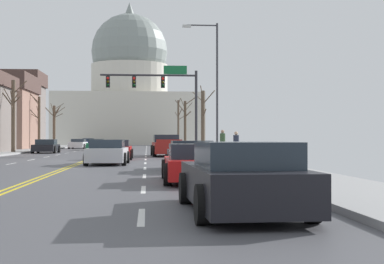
# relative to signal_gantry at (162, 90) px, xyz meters

# --- Properties ---
(ground) EXTENTS (20.00, 180.00, 0.20)m
(ground) POSITION_rel_signal_gantry_xyz_m (-4.83, -12.68, -5.26)
(ground) COLOR #49494E
(signal_gantry) EXTENTS (7.91, 0.41, 7.12)m
(signal_gantry) POSITION_rel_signal_gantry_xyz_m (0.00, 0.00, 0.00)
(signal_gantry) COLOR #28282D
(signal_gantry) RESTS_ON ground
(street_lamp_right) EXTENTS (2.36, 0.24, 8.79)m
(street_lamp_right) POSITION_rel_signal_gantry_xyz_m (3.09, -9.19, 0.01)
(street_lamp_right) COLOR #333338
(street_lamp_right) RESTS_ON ground
(capitol_building) EXTENTS (29.15, 18.49, 28.97)m
(capitol_building) POSITION_rel_signal_gantry_xyz_m (-4.83, 70.11, 5.67)
(capitol_building) COLOR beige
(capitol_building) RESTS_ON ground
(pickup_truck_near_00) EXTENTS (2.37, 5.64, 1.59)m
(pickup_truck_near_00) POSITION_rel_signal_gantry_xyz_m (0.21, -4.11, -4.55)
(pickup_truck_near_00) COLOR maroon
(pickup_truck_near_00) RESTS_ON ground
(sedan_near_01) EXTENTS (1.97, 4.57, 1.23)m
(sedan_near_01) POSITION_rel_signal_gantry_xyz_m (-3.14, -10.16, -4.70)
(sedan_near_01) COLOR #B71414
(sedan_near_01) RESTS_ON ground
(sedan_near_02) EXTENTS (2.14, 4.56, 1.27)m
(sedan_near_02) POSITION_rel_signal_gantry_xyz_m (-3.24, -17.23, -4.68)
(sedan_near_02) COLOR silver
(sedan_near_02) RESTS_ON ground
(sedan_near_03) EXTENTS (2.05, 4.63, 1.24)m
(sedan_near_03) POSITION_rel_signal_gantry_xyz_m (0.58, -22.95, -4.69)
(sedan_near_03) COLOR black
(sedan_near_03) RESTS_ON ground
(sedan_near_04) EXTENTS (2.12, 4.61, 1.17)m
(sedan_near_04) POSITION_rel_signal_gantry_xyz_m (0.29, -29.07, -4.73)
(sedan_near_04) COLOR #B71414
(sedan_near_04) RESTS_ON ground
(sedan_near_05) EXTENTS (2.06, 4.74, 1.28)m
(sedan_near_05) POSITION_rel_signal_gantry_xyz_m (0.47, -36.40, -4.67)
(sedan_near_05) COLOR black
(sedan_near_05) RESTS_ON ground
(sedan_oncoming_00) EXTENTS (2.14, 4.42, 1.22)m
(sedan_oncoming_00) POSITION_rel_signal_gantry_xyz_m (-10.24, 5.32, -4.71)
(sedan_oncoming_00) COLOR black
(sedan_oncoming_00) RESTS_ON ground
(sedan_oncoming_01) EXTENTS (2.05, 4.42, 1.23)m
(sedan_oncoming_01) POSITION_rel_signal_gantry_xyz_m (-6.74, 16.23, -4.70)
(sedan_oncoming_01) COLOR #1E7247
(sedan_oncoming_01) RESTS_ON ground
(sedan_oncoming_02) EXTENTS (2.16, 4.61, 1.22)m
(sedan_oncoming_02) POSITION_rel_signal_gantry_xyz_m (-9.91, 26.48, -4.69)
(sedan_oncoming_02) COLOR silver
(sedan_oncoming_02) RESTS_ON ground
(sedan_oncoming_03) EXTENTS (2.12, 4.58, 1.28)m
(sedan_oncoming_03) POSITION_rel_signal_gantry_xyz_m (-9.99, 39.76, -4.67)
(sedan_oncoming_03) COLOR navy
(sedan_oncoming_03) RESTS_ON ground
(bare_tree_00) EXTENTS (2.05, 2.35, 6.01)m
(bare_tree_00) POSITION_rel_signal_gantry_xyz_m (3.75, 4.32, -2.29)
(bare_tree_00) COLOR brown
(bare_tree_00) RESTS_ON ground
(bare_tree_01) EXTENTS (1.54, 1.74, 6.53)m
(bare_tree_01) POSITION_rel_signal_gantry_xyz_m (-13.61, 19.91, -2.00)
(bare_tree_01) COLOR brown
(bare_tree_01) RESTS_ON ground
(bare_tree_02) EXTENTS (1.35, 2.56, 6.53)m
(bare_tree_02) POSITION_rel_signal_gantry_xyz_m (2.99, 30.61, -1.86)
(bare_tree_02) COLOR brown
(bare_tree_02) RESTS_ON ground
(bare_tree_03) EXTENTS (2.23, 2.36, 5.58)m
(bare_tree_03) POSITION_rel_signal_gantry_xyz_m (-12.75, 25.52, -2.28)
(bare_tree_03) COLOR brown
(bare_tree_03) RESTS_ON ground
(bare_tree_04) EXTENTS (2.42, 2.49, 5.96)m
(bare_tree_04) POSITION_rel_signal_gantry_xyz_m (3.18, 19.67, -2.14)
(bare_tree_04) COLOR #4C3D2D
(bare_tree_04) RESTS_ON ground
(bare_tree_05) EXTENTS (2.63, 1.77, 6.21)m
(bare_tree_05) POSITION_rel_signal_gantry_xyz_m (-12.78, 3.80, -1.87)
(bare_tree_05) COLOR brown
(bare_tree_05) RESTS_ON ground
(pedestrian_00) EXTENTS (0.35, 0.34, 1.60)m
(pedestrian_00) POSITION_rel_signal_gantry_xyz_m (4.06, -12.89, -4.25)
(pedestrian_00) COLOR #4C4238
(pedestrian_00) RESTS_ON ground
(pedestrian_01) EXTENTS (0.35, 0.34, 1.72)m
(pedestrian_01) POSITION_rel_signal_gantry_xyz_m (3.47, -11.14, -4.18)
(pedestrian_01) COLOR #33333D
(pedestrian_01) RESTS_ON ground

